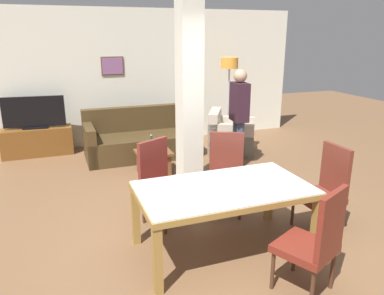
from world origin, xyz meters
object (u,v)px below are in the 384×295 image
Objects in this scene: dining_chair_near_right at (315,240)px; standing_person at (239,112)px; tv_screen at (34,113)px; dining_chair_head_right at (325,186)px; armchair at (230,137)px; sofa at (141,140)px; dining_table at (224,199)px; dining_chair_far_right at (226,171)px; floor_lamp at (229,71)px; tv_stand at (38,142)px; dining_chair_far_left at (160,180)px; bottle at (152,144)px; coffee_table at (154,162)px.

standing_person is (0.92, 3.22, 0.43)m from dining_chair_near_right.
tv_screen is at bearing 65.37° from standing_person.
dining_chair_head_right is 3.18m from armchair.
sofa is at bearing 71.40° from dining_chair_near_right.
dining_chair_far_right is (0.44, 0.87, -0.05)m from dining_table.
dining_table is at bearing 154.76° from standing_person.
tv_screen is 0.66× the size of standing_person.
floor_lamp is (1.92, 3.89, 0.89)m from dining_table.
tv_stand is at bearing -76.53° from armchair.
tv_stand is (-2.34, 3.30, -0.27)m from dining_chair_far_right.
dining_chair_head_right is (1.72, -0.85, 0.00)m from dining_chair_far_left.
armchair is (1.17, 2.29, -0.25)m from dining_chair_far_right.
standing_person reaches higher than bottle.
dining_chair_head_right is 0.80× the size of tv_stand.
dining_chair_head_right is 5.26m from tv_stand.
floor_lamp is (0.31, 0.74, 1.20)m from armchair.
dining_chair_far_left reaches higher than armchair.
dining_table is at bearing 90.00° from dining_chair_near_right.
standing_person is (1.79, 1.45, 0.43)m from dining_chair_far_left.
armchair is 1.05× the size of tv_screen.
bottle is (-0.10, 2.57, -0.11)m from dining_table.
standing_person reaches higher than tv_screen.
dining_chair_near_right is 5.60m from tv_screen.
dining_chair_near_right is 4.22× the size of bottle.
dining_chair_far_left is at bearing 119.56° from tv_screen.
dining_chair_near_right is at bearing 96.80° from sofa.
armchair reaches higher than bottle.
tv_stand is at bearing 138.46° from bottle.
dining_table is at bearing -87.44° from coffee_table.
standing_person reaches higher than tv_stand.
tv_stand is 4.02m from floor_lamp.
armchair is at bearing -90.40° from dining_chair_far_right.
dining_chair_head_right is at bearing 111.65° from sofa.
bottle is 2.43m from tv_screen.
standing_person reaches higher than dining_table.
dining_chair_far_left is at bearing -101.75° from coffee_table.
standing_person is at bearing -109.77° from floor_lamp.
dining_chair_far_left is at bearing 90.84° from dining_chair_near_right.
floor_lamp is (0.63, 3.89, 0.95)m from dining_chair_head_right.
dining_chair_far_right is 1.76m from standing_person.
dining_table is 3.55m from armchair.
dining_chair_head_right is 0.58× the size of floor_lamp.
dining_table is 4.43m from floor_lamp.
dining_chair_far_right reaches higher than sofa.
dining_chair_head_right is (0.85, -0.87, 0.00)m from dining_chair_far_right.
dining_chair_far_left and dining_chair_head_right have the same top height.
dining_chair_far_right is at bearing 131.02° from tv_screen.
dining_table is 4.59m from tv_screen.
floor_lamp is at bearing -155.00° from dining_chair_far_left.
tv_screen is (-1.80, 1.73, 0.61)m from coffee_table.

